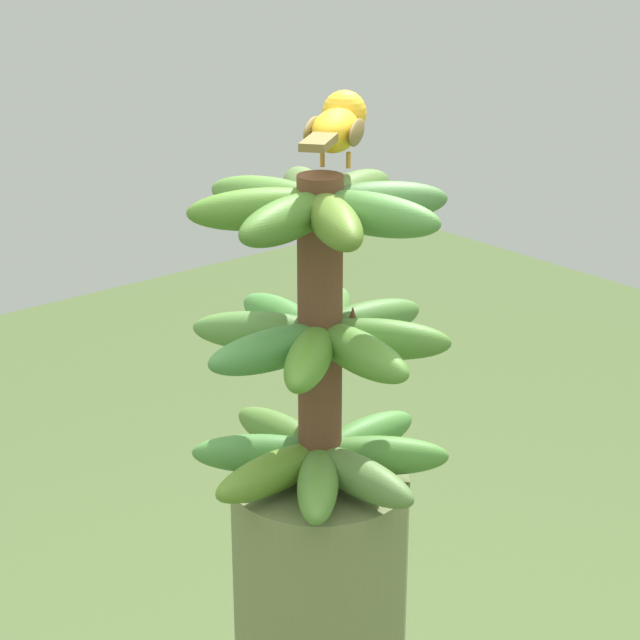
# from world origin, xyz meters

# --- Properties ---
(banana_bunch) EXTENTS (0.28, 0.28, 0.34)m
(banana_bunch) POSITION_xyz_m (-0.00, -0.00, 1.44)
(banana_bunch) COLOR brown
(banana_bunch) RESTS_ON banana_tree
(perched_bird) EXTENTS (0.13, 0.16, 0.07)m
(perched_bird) POSITION_xyz_m (0.02, -0.04, 1.65)
(perched_bird) COLOR #C68933
(perched_bird) RESTS_ON banana_bunch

